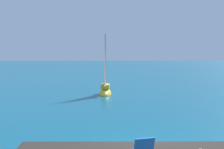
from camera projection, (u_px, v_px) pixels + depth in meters
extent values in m
ellipsoid|color=yellow|center=(105.00, 94.00, 26.24)|extent=(1.18, 2.97, 1.00)
cube|color=yellow|center=(105.00, 86.00, 26.18)|extent=(0.78, 1.32, 0.33)
cylinder|color=#B7B7BC|center=(105.00, 61.00, 26.26)|extent=(0.11, 0.11, 4.56)
cylinder|color=#B2B2B7|center=(105.00, 85.00, 25.53)|extent=(0.20, 1.83, 0.09)
pyramid|color=#DB4C38|center=(105.00, 63.00, 25.77)|extent=(0.14, 1.46, 3.47)
cube|color=blue|center=(144.00, 147.00, 7.13)|extent=(0.50, 0.27, 0.45)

